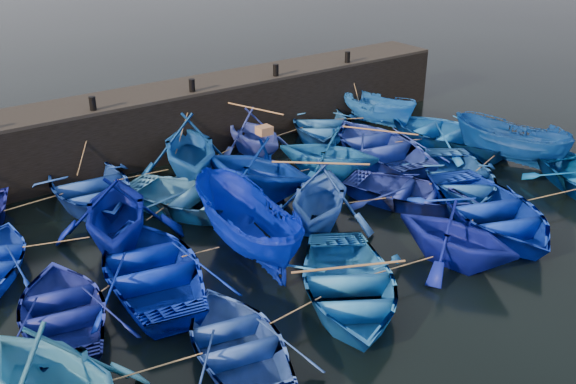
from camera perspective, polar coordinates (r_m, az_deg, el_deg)
ground at (r=19.40m, az=5.58°, el=-5.14°), size 120.00×120.00×0.00m
quay_wall at (r=26.90m, az=-9.22°, el=6.44°), size 26.00×2.50×2.50m
quay_top at (r=26.52m, az=-9.42°, el=9.12°), size 26.00×2.50×0.12m
bollard_1 at (r=24.17m, az=-16.98°, el=7.54°), size 0.24×0.24×0.50m
bollard_2 at (r=25.66m, az=-8.53°, el=9.36°), size 0.24×0.24×0.50m
bollard_3 at (r=27.65m, az=-1.09°, el=10.78°), size 0.24×0.24×0.50m
bollard_4 at (r=30.05m, az=5.31°, el=11.86°), size 0.24×0.24×0.50m
boat_1 at (r=23.02m, az=-17.26°, el=0.48°), size 4.42×5.85×1.15m
boat_2 at (r=23.90m, az=-8.79°, el=3.98°), size 5.51×5.86×2.46m
boat_3 at (r=25.87m, az=-3.15°, el=5.34°), size 3.34×3.83×1.96m
boat_4 at (r=28.20m, az=2.80°, el=6.09°), size 6.02×6.36×1.07m
boat_5 at (r=29.56m, az=8.04°, el=7.26°), size 2.10×4.16×1.54m
boat_7 at (r=19.71m, az=-15.02°, el=-1.56°), size 5.35×5.65×2.35m
boat_8 at (r=21.52m, az=-8.42°, el=-0.50°), size 5.71×6.20×1.05m
boat_9 at (r=22.11m, az=-2.72°, el=2.23°), size 5.20×5.49×2.27m
boat_10 at (r=23.78m, az=3.62°, el=3.55°), size 4.87×5.01×2.01m
boat_11 at (r=25.73m, az=8.09°, el=4.11°), size 5.25×6.54×1.21m
boat_12 at (r=27.71m, az=13.81°, el=5.13°), size 4.97×6.26×1.17m
boat_13 at (r=16.91m, az=-19.37°, el=-9.79°), size 4.08×5.06×0.93m
boat_14 at (r=17.82m, az=-12.02°, el=-6.49°), size 4.89×6.10×1.13m
boat_15 at (r=18.65m, az=-3.81°, el=-2.97°), size 2.24×5.16×1.95m
boat_16 at (r=20.14m, az=2.85°, el=-0.35°), size 5.45×5.41×2.17m
boat_17 at (r=22.17m, az=10.85°, el=-0.03°), size 4.97×5.58×0.96m
boat_18 at (r=23.56m, az=14.98°, el=1.25°), size 5.99×6.33×1.07m
boat_19 at (r=26.45m, az=19.15°, el=4.15°), size 3.23×4.85×1.76m
boat_20 at (r=13.80m, az=-20.26°, el=-15.30°), size 4.88×5.28×2.31m
boat_21 at (r=15.05m, az=-4.52°, el=-13.11°), size 3.97×4.92×0.90m
boat_22 at (r=16.77m, az=5.37°, el=-8.28°), size 5.90×6.39×1.08m
boat_23 at (r=18.76m, az=14.74°, el=-3.65°), size 3.93×4.31×1.95m
boat_24 at (r=21.26m, az=17.62°, el=-1.60°), size 5.88×6.85×1.20m
wooden_crate at (r=21.80m, az=-2.12°, el=5.50°), size 0.49×0.42×0.28m
mooring_ropes at (r=22.40m, az=-2.49°, el=1.79°), size 17.94×11.92×2.10m
loose_oars at (r=21.65m, az=3.15°, el=3.13°), size 9.71×12.22×1.15m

